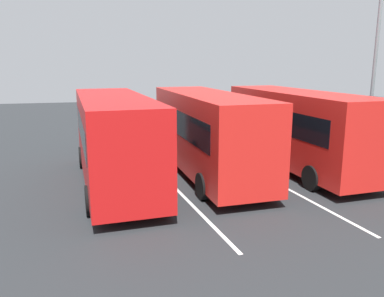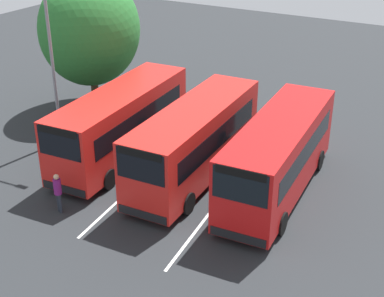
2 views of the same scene
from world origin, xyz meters
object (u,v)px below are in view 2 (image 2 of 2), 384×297
bus_center_left (195,140)px  pedestrian (58,190)px  depot_tree (90,30)px  bus_far_left (121,122)px  street_lamp (55,48)px  bus_center_right (278,155)px

bus_center_left → pedestrian: bearing=-34.8°
bus_center_left → depot_tree: (-4.66, -9.56, 2.81)m
bus_center_left → bus_far_left: bearing=-92.5°
bus_far_left → depot_tree: depot_tree is taller
bus_far_left → depot_tree: size_ratio=1.19×
street_lamp → depot_tree: size_ratio=1.11×
bus_center_right → pedestrian: size_ratio=5.34×
bus_far_left → pedestrian: (5.36, 0.74, -0.82)m
bus_center_left → street_lamp: street_lamp is taller
bus_center_right → street_lamp: size_ratio=1.06×
bus_far_left → bus_center_right: (-0.53, 7.91, 0.00)m
bus_far_left → bus_center_left: size_ratio=1.00×
bus_far_left → depot_tree: (-4.68, -5.46, 2.81)m
bus_center_left → pedestrian: 6.40m
pedestrian → street_lamp: 7.84m
bus_far_left → pedestrian: bearing=4.0°
bus_center_left → bus_center_right: same height
bus_center_left → pedestrian: bus_center_left is taller
pedestrian → depot_tree: bearing=52.9°
bus_far_left → street_lamp: size_ratio=1.06×
pedestrian → depot_tree: depot_tree is taller
bus_far_left → bus_center_left: bearing=86.5°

